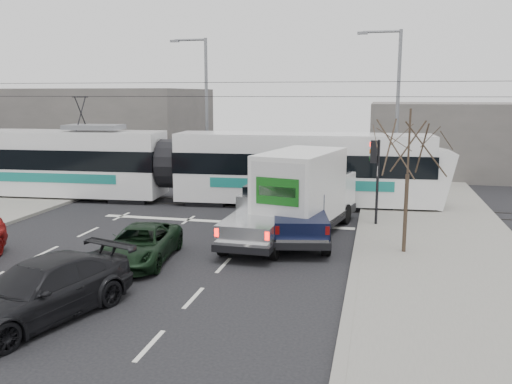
% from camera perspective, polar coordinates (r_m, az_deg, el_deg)
% --- Properties ---
extents(ground, '(120.00, 120.00, 0.00)m').
position_cam_1_polar(ground, '(18.77, -8.47, -7.29)').
color(ground, black).
rests_on(ground, ground).
extents(sidewalk_right, '(6.00, 60.00, 0.15)m').
position_cam_1_polar(sidewalk_right, '(17.71, 20.15, -8.66)').
color(sidewalk_right, gray).
rests_on(sidewalk_right, ground).
extents(rails, '(60.00, 1.60, 0.03)m').
position_cam_1_polar(rails, '(28.02, -1.07, -1.29)').
color(rails, '#33302D').
rests_on(rails, ground).
extents(building_left, '(14.00, 10.00, 6.00)m').
position_cam_1_polar(building_left, '(43.87, -15.30, 6.49)').
color(building_left, slate).
rests_on(building_left, ground).
extents(building_right, '(12.00, 10.00, 5.00)m').
position_cam_1_polar(building_right, '(41.12, 20.43, 5.28)').
color(building_right, slate).
rests_on(building_right, ground).
extents(bare_tree, '(2.40, 2.40, 5.00)m').
position_cam_1_polar(bare_tree, '(19.26, 15.78, 4.42)').
color(bare_tree, '#47382B').
rests_on(bare_tree, ground).
extents(traffic_signal, '(0.44, 0.44, 3.60)m').
position_cam_1_polar(traffic_signal, '(23.32, 12.42, 2.92)').
color(traffic_signal, black).
rests_on(traffic_signal, ground).
extents(street_lamp_near, '(2.38, 0.25, 9.00)m').
position_cam_1_polar(street_lamp_near, '(30.65, 14.34, 9.00)').
color(street_lamp_near, slate).
rests_on(street_lamp_near, ground).
extents(street_lamp_far, '(2.38, 0.25, 9.00)m').
position_cam_1_polar(street_lamp_far, '(34.38, -5.53, 9.38)').
color(street_lamp_far, slate).
rests_on(street_lamp_far, ground).
extents(catenary, '(60.00, 0.20, 7.00)m').
position_cam_1_polar(catenary, '(27.51, -1.09, 6.64)').
color(catenary, black).
rests_on(catenary, ground).
extents(tram, '(26.88, 4.40, 5.46)m').
position_cam_1_polar(tram, '(28.92, -9.11, 2.82)').
color(tram, white).
rests_on(tram, ground).
extents(silver_pickup, '(2.29, 5.91, 2.12)m').
position_cam_1_polar(silver_pickup, '(20.87, 0.87, -2.39)').
color(silver_pickup, black).
rests_on(silver_pickup, ground).
extents(box_truck, '(3.78, 7.19, 3.42)m').
position_cam_1_polar(box_truck, '(22.01, 5.24, -0.07)').
color(box_truck, black).
rests_on(box_truck, ground).
extents(navy_pickup, '(2.89, 5.52, 2.21)m').
position_cam_1_polar(navy_pickup, '(21.06, 4.50, -2.20)').
color(navy_pickup, black).
rests_on(navy_pickup, ground).
extents(green_car, '(2.50, 4.58, 1.22)m').
position_cam_1_polar(green_car, '(18.86, -12.07, -5.40)').
color(green_car, black).
rests_on(green_car, ground).
extents(dark_car, '(3.60, 5.58, 1.50)m').
position_cam_1_polar(dark_car, '(14.87, -21.78, -9.64)').
color(dark_car, black).
rests_on(dark_car, ground).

